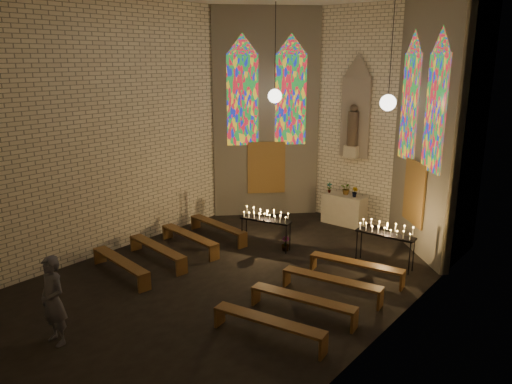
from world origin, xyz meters
TOP-DOWN VIEW (x-y plane):
  - floor at (0.00, 0.00)m, footprint 12.00×12.00m
  - room at (-0.00, 3.37)m, footprint 8.22×12.43m
  - altar at (0.00, 5.45)m, footprint 1.40×0.60m
  - flower_vase_left at (-0.55, 5.38)m, footprint 0.22×0.19m
  - flower_vase_center at (0.01, 5.54)m, footprint 0.37×0.33m
  - flower_vase_right at (0.39, 5.40)m, footprint 0.23×0.21m
  - aisle_flower_pot at (-0.12, 2.28)m, footprint 0.29×0.29m
  - votive_stand_left at (-0.68, 2.08)m, footprint 1.54×0.67m
  - votive_stand_right at (2.56, 3.02)m, footprint 1.57×0.44m
  - pew_left_0 at (-2.36, 1.85)m, footprint 2.40×0.68m
  - pew_right_0 at (2.36, 1.85)m, footprint 2.40×0.68m
  - pew_left_1 at (-2.36, 0.65)m, footprint 2.40×0.68m
  - pew_right_1 at (2.36, 0.65)m, footprint 2.40×0.68m
  - pew_left_2 at (-2.36, -0.55)m, footprint 2.40×0.68m
  - pew_right_2 at (2.36, -0.55)m, footprint 2.40×0.68m
  - pew_left_3 at (-2.36, -1.75)m, footprint 2.40×0.68m
  - pew_right_3 at (2.36, -1.75)m, footprint 2.40×0.68m
  - visitor at (-0.80, -4.40)m, footprint 0.65×0.43m

SIDE VIEW (x-z plane):
  - floor at x=0.00m, z-range 0.00..0.00m
  - aisle_flower_pot at x=-0.12m, z-range 0.00..0.42m
  - pew_left_0 at x=-2.36m, z-range 0.14..0.60m
  - pew_right_0 at x=2.36m, z-range 0.14..0.60m
  - pew_left_1 at x=-2.36m, z-range 0.14..0.60m
  - pew_right_1 at x=2.36m, z-range 0.14..0.60m
  - pew_left_2 at x=-2.36m, z-range 0.14..0.60m
  - pew_right_2 at x=2.36m, z-range 0.14..0.60m
  - pew_left_3 at x=-2.36m, z-range 0.14..0.60m
  - pew_right_3 at x=2.36m, z-range 0.14..0.60m
  - altar at x=0.00m, z-range 0.00..1.00m
  - visitor at x=-0.80m, z-range 0.00..1.78m
  - votive_stand_left at x=-0.68m, z-range 0.39..1.50m
  - votive_stand_right at x=2.56m, z-range 0.41..1.55m
  - flower_vase_left at x=-0.55m, z-range 1.00..1.35m
  - flower_vase_right at x=0.39m, z-range 1.00..1.36m
  - flower_vase_center at x=0.01m, z-range 1.00..1.40m
  - room at x=0.00m, z-range 0.21..7.22m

